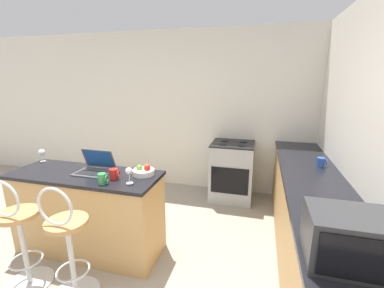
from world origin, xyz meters
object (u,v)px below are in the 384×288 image
Objects in this scene: bar_stool_near at (20,236)px; wine_glass_short at (42,153)px; laptop at (95,166)px; mug_green at (102,179)px; mug_blue at (321,162)px; mug_red at (114,174)px; microwave at (357,240)px; stove_range at (232,171)px; bar_stool_far at (68,246)px; fruit_bowl at (144,171)px; wine_glass_tall at (129,172)px.

bar_stool_near is 7.09× the size of wine_glass_short.
laptop is 0.37m from mug_green.
bar_stool_near is 0.88m from laptop.
mug_green is 2.31m from mug_blue.
bar_stool_near reaches higher than mug_red.
stove_range is (-0.89, 2.44, -0.59)m from microwave.
mug_green is (0.10, 0.41, 0.44)m from bar_stool_far.
laptop reaches higher than stove_range.
bar_stool_far reaches higher than fruit_bowl.
fruit_bowl is at bearing 82.85° from wine_glass_tall.
stove_range is at bearing 110.10° from microwave.
laptop is 2.45m from mug_blue.
mug_green is at bearing -104.22° from mug_red.
bar_stool_near and bar_stool_far have the same top height.
bar_stool_near reaches higher than fruit_bowl.
microwave is 1.79m from wine_glass_tall.
stove_range is at bearing 66.62° from wine_glass_tall.
microwave reaches higher than bar_stool_far.
bar_stool_near reaches higher than wine_glass_tall.
laptop is 3.51× the size of mug_green.
fruit_bowl reaches higher than mug_red.
laptop is at bearing 63.22° from bar_stool_near.
bar_stool_far is 0.78m from wine_glass_tall.
bar_stool_far is 2.64m from mug_blue.
wine_glass_tall reaches higher than stove_range.
bar_stool_far is at bearing -76.32° from laptop.
microwave is 0.54× the size of stove_range.
bar_stool_near is 2.97× the size of laptop.
mug_blue is 1.94m from fruit_bowl.
mug_red is 0.67× the size of wine_glass_short.
bar_stool_near is at bearing -125.39° from stove_range.
wine_glass_tall is 1.34m from wine_glass_short.
fruit_bowl is (0.87, 0.72, 0.43)m from bar_stool_near.
laptop is 3.52× the size of mug_blue.
laptop is 2.09m from stove_range.
wine_glass_tall is 1.06× the size of wine_glass_short.
fruit_bowl is at bearing -115.67° from stove_range.
bar_stool_near is at bearing 180.00° from bar_stool_far.
wine_glass_tall is (0.33, 0.48, 0.51)m from bar_stool_far.
laptop reaches higher than fruit_bowl.
wine_glass_short is (-3.12, -0.65, 0.06)m from mug_blue.
wine_glass_tall reaches higher than wine_glass_short.
bar_stool_far is at bearing -116.03° from stove_range.
bar_stool_far reaches higher than mug_blue.
bar_stool_far is (0.50, 0.00, 0.00)m from bar_stool_near.
fruit_bowl is (0.53, 0.05, -0.02)m from laptop.
laptop is 3.57× the size of mug_red.
microwave is (2.16, -0.85, 0.09)m from laptop.
wine_glass_short reaches higher than mug_green.
wine_glass_tall is at bearing -20.85° from laptop.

